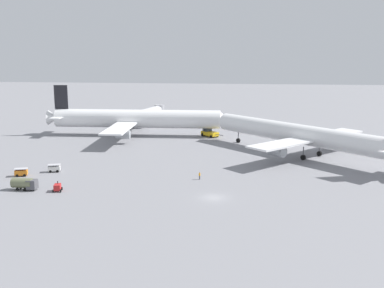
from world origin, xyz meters
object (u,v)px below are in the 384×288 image
(gse_fuel_bowser_stubby, at_px, (25,183))
(gse_gpu_cart_small, at_px, (57,187))
(gse_baggage_cart_trailing, at_px, (54,168))
(jet_bridge, at_px, (150,112))
(gse_baggage_cart_near_cluster, at_px, (21,172))
(pushback_tug, at_px, (209,133))
(airliner_at_gate_left, at_px, (136,119))
(airliner_being_pushed, at_px, (302,135))
(ground_crew_marshaller_foreground, at_px, (200,176))

(gse_fuel_bowser_stubby, height_order, gse_gpu_cart_small, gse_fuel_bowser_stubby)
(gse_baggage_cart_trailing, height_order, jet_bridge, jet_bridge)
(gse_baggage_cart_near_cluster, bearing_deg, jet_bridge, 80.31)
(pushback_tug, bearing_deg, gse_fuel_bowser_stubby, -117.19)
(airliner_at_gate_left, bearing_deg, pushback_tug, 0.98)
(pushback_tug, bearing_deg, gse_baggage_cart_trailing, -123.46)
(pushback_tug, xyz_separation_m, gse_fuel_bowser_stubby, (-31.29, -60.93, 0.14))
(pushback_tug, height_order, gse_baggage_cart_near_cluster, pushback_tug)
(gse_baggage_cart_near_cluster, xyz_separation_m, gse_fuel_bowser_stubby, (5.60, -9.51, 0.47))
(gse_baggage_cart_near_cluster, bearing_deg, airliner_being_pushed, 23.34)
(gse_baggage_cart_trailing, relative_size, jet_bridge, 0.14)
(gse_baggage_cart_near_cluster, distance_m, jet_bridge, 76.09)
(airliner_at_gate_left, relative_size, gse_baggage_cart_near_cluster, 19.03)
(airliner_being_pushed, xyz_separation_m, pushback_tug, (-25.69, 24.42, -4.34))
(airliner_at_gate_left, relative_size, ground_crew_marshaller_foreground, 37.51)
(pushback_tug, height_order, gse_baggage_cart_trailing, pushback_tug)
(airliner_at_gate_left, height_order, gse_fuel_bowser_stubby, airliner_at_gate_left)
(gse_fuel_bowser_stubby, relative_size, ground_crew_marshaller_foreground, 3.15)
(airliner_at_gate_left, height_order, gse_baggage_cart_trailing, airliner_at_gate_left)
(gse_fuel_bowser_stubby, bearing_deg, airliner_being_pushed, 32.65)
(gse_baggage_cart_near_cluster, distance_m, ground_crew_marshaller_foreground, 38.77)
(airliner_at_gate_left, distance_m, gse_gpu_cart_small, 60.80)
(airliner_at_gate_left, bearing_deg, jet_bridge, 91.31)
(gse_gpu_cart_small, distance_m, jet_bridge, 84.61)
(airliner_being_pushed, relative_size, gse_baggage_cart_near_cluster, 15.64)
(pushback_tug, height_order, jet_bridge, jet_bridge)
(gse_fuel_bowser_stubby, relative_size, gse_baggage_cart_trailing, 1.60)
(airliner_being_pushed, bearing_deg, gse_baggage_cart_trailing, -158.15)
(gse_fuel_bowser_stubby, xyz_separation_m, jet_bridge, (7.20, 84.43, 3.06))
(airliner_at_gate_left, relative_size, pushback_tug, 7.83)
(gse_gpu_cart_small, bearing_deg, pushback_tug, 68.00)
(gse_baggage_cart_near_cluster, distance_m, gse_fuel_bowser_stubby, 11.05)
(airliner_at_gate_left, xyz_separation_m, jet_bridge, (-0.55, 23.91, -0.91))
(jet_bridge, bearing_deg, gse_baggage_cart_near_cluster, -99.69)
(gse_baggage_cart_trailing, height_order, gse_gpu_cart_small, gse_gpu_cart_small)
(pushback_tug, distance_m, gse_fuel_bowser_stubby, 68.49)
(airliner_being_pushed, relative_size, gse_baggage_cart_trailing, 15.69)
(gse_gpu_cart_small, bearing_deg, airliner_being_pushed, 36.02)
(gse_baggage_cart_trailing, bearing_deg, ground_crew_marshaller_foreground, -3.97)
(airliner_being_pushed, distance_m, gse_gpu_cart_small, 62.44)
(ground_crew_marshaller_foreground, bearing_deg, gse_fuel_bowser_stubby, -161.01)
(gse_gpu_cart_small, distance_m, ground_crew_marshaller_foreground, 28.88)
(airliner_at_gate_left, bearing_deg, gse_baggage_cart_near_cluster, -104.66)
(pushback_tug, relative_size, gse_fuel_bowser_stubby, 1.52)
(gse_baggage_cart_trailing, distance_m, gse_gpu_cart_small, 15.28)
(airliner_being_pushed, xyz_separation_m, gse_gpu_cart_small, (-50.35, -36.61, -4.74))
(ground_crew_marshaller_foreground, relative_size, jet_bridge, 0.07)
(gse_baggage_cart_near_cluster, xyz_separation_m, ground_crew_marshaller_foreground, (38.73, 1.89, -0.06))
(ground_crew_marshaller_foreground, bearing_deg, gse_baggage_cart_trailing, 176.03)
(airliner_being_pushed, relative_size, gse_fuel_bowser_stubby, 9.80)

